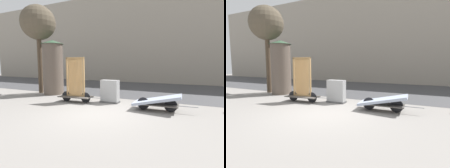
% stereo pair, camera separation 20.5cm
% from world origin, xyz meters
% --- Properties ---
extents(ground_plane, '(60.00, 60.00, 0.00)m').
position_xyz_m(ground_plane, '(0.00, 0.00, 0.00)').
color(ground_plane, gray).
extents(road_strip, '(56.00, 8.78, 0.01)m').
position_xyz_m(road_strip, '(0.00, 7.57, 0.00)').
color(road_strip, '#424244').
rests_on(road_strip, ground_plane).
extents(building_facade, '(48.00, 4.00, 9.46)m').
position_xyz_m(building_facade, '(0.00, 13.96, 4.73)').
color(building_facade, '#9E9384').
rests_on(building_facade, ground_plane).
extents(bike_cart_with_bedframe, '(2.44, 0.88, 2.26)m').
position_xyz_m(bike_cart_with_bedframe, '(-2.02, 1.44, 0.78)').
color(bike_cart_with_bedframe, '#4C4742').
rests_on(bike_cart_with_bedframe, ground_plane).
extents(bike_cart_with_mattress, '(2.53, 0.95, 0.71)m').
position_xyz_m(bike_cart_with_mattress, '(2.03, 1.44, 0.41)').
color(bike_cart_with_mattress, '#4C4742').
rests_on(bike_cart_with_mattress, ground_plane).
extents(utility_cabinet, '(0.95, 0.46, 1.13)m').
position_xyz_m(utility_cabinet, '(-0.39, 2.03, 0.52)').
color(utility_cabinet, '#4C4C4C').
rests_on(utility_cabinet, ground_plane).
extents(advertising_column, '(1.38, 1.38, 3.42)m').
position_xyz_m(advertising_column, '(-4.76, 2.83, 1.74)').
color(advertising_column, brown).
rests_on(advertising_column, ground_plane).
extents(street_tree, '(2.20, 2.20, 5.68)m').
position_xyz_m(street_tree, '(-5.88, 2.83, 4.50)').
color(street_tree, '#4C3D2D').
rests_on(street_tree, ground_plane).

